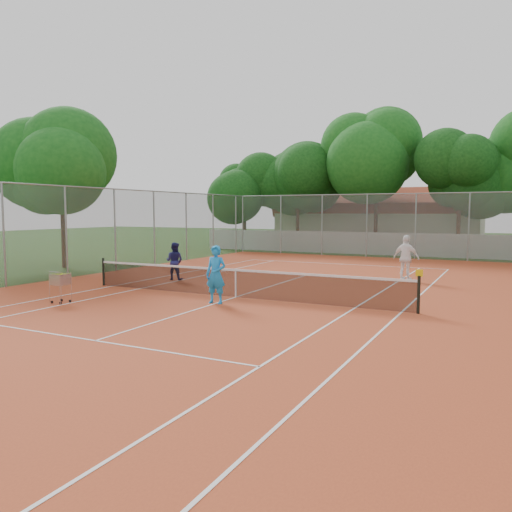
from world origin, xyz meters
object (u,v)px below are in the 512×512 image
at_px(player_far_left, 175,261).
at_px(ball_hopper, 61,287).
at_px(tennis_net, 236,283).
at_px(clubhouse, 380,220).
at_px(player_near, 216,275).
at_px(player_far_right, 406,258).

xyz_separation_m(player_far_left, ball_hopper, (0.06, -6.08, -0.28)).
xyz_separation_m(tennis_net, clubhouse, (-2.00, 29.00, 1.69)).
xyz_separation_m(clubhouse, player_near, (1.99, -30.26, -1.26)).
distance_m(tennis_net, clubhouse, 29.12).
distance_m(player_near, ball_hopper, 4.91).
bearing_deg(player_far_right, clubhouse, -59.30).
bearing_deg(ball_hopper, clubhouse, 65.30).
bearing_deg(tennis_net, clubhouse, 93.95).
bearing_deg(ball_hopper, player_far_right, 29.16).
relative_size(clubhouse, player_far_left, 10.33).
height_order(player_near, ball_hopper, player_near).
xyz_separation_m(clubhouse, player_far_left, (-2.44, -26.40, -1.39)).
xyz_separation_m(player_near, player_far_right, (4.35, 8.05, 0.04)).
bearing_deg(tennis_net, player_near, -90.27).
height_order(clubhouse, ball_hopper, clubhouse).
relative_size(clubhouse, player_near, 8.95).
xyz_separation_m(tennis_net, player_far_left, (-4.44, 2.60, 0.30)).
distance_m(player_near, player_far_left, 5.88).
height_order(clubhouse, player_far_right, clubhouse).
bearing_deg(clubhouse, tennis_net, -86.05).
relative_size(player_far_right, ball_hopper, 1.86).
relative_size(player_far_left, player_far_right, 0.83).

